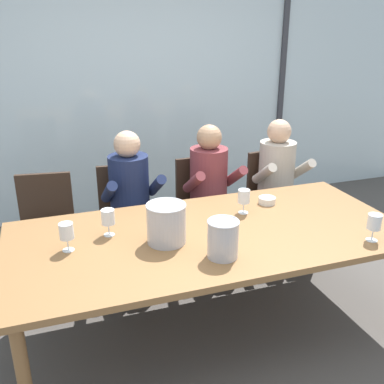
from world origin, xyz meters
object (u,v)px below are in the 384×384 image
at_px(dining_table, 210,240).
at_px(wine_glass_center_pour, 374,223).
at_px(person_beige_jumper, 280,179).
at_px(ice_bucket_primary, 223,238).
at_px(wine_glass_near_bucket, 244,197).
at_px(chair_left_of_center, 125,211).
at_px(person_navy_polo, 132,197).
at_px(wine_glass_by_right_taster, 66,232).
at_px(ice_bucket_secondary, 166,223).
at_px(chair_center, 203,200).
at_px(wine_glass_by_left_taster, 108,218).
at_px(chair_right_of_center, 272,191).
at_px(person_maroon_top, 212,187).
at_px(tasting_bowl, 267,200).
at_px(chair_near_curtain, 46,222).

xyz_separation_m(dining_table, wine_glass_center_pour, (0.90, -0.43, 0.17)).
height_order(person_beige_jumper, ice_bucket_primary, person_beige_jumper).
xyz_separation_m(wine_glass_near_bucket, wine_glass_center_pour, (0.57, -0.65, 0.00)).
relative_size(chair_left_of_center, person_navy_polo, 0.74).
height_order(person_beige_jumper, wine_glass_by_right_taster, person_beige_jumper).
bearing_deg(ice_bucket_secondary, wine_glass_near_bucket, 21.46).
height_order(chair_center, wine_glass_center_pour, wine_glass_center_pour).
height_order(person_navy_polo, wine_glass_by_left_taster, person_navy_polo).
bearing_deg(chair_right_of_center, wine_glass_by_right_taster, -159.74).
distance_m(person_beige_jumper, ice_bucket_secondary, 1.59).
xyz_separation_m(chair_right_of_center, person_maroon_top, (-0.66, -0.14, 0.17)).
xyz_separation_m(tasting_bowl, wine_glass_near_bucket, (-0.24, -0.10, 0.09)).
bearing_deg(tasting_bowl, person_maroon_top, 111.44).
bearing_deg(ice_bucket_primary, person_beige_jumper, 48.19).
height_order(chair_center, chair_right_of_center, same).
relative_size(person_maroon_top, tasting_bowl, 9.63).
height_order(chair_left_of_center, person_beige_jumper, person_beige_jumper).
height_order(chair_center, person_beige_jumper, person_beige_jumper).
bearing_deg(wine_glass_center_pour, person_navy_polo, 133.45).
xyz_separation_m(person_beige_jumper, wine_glass_by_right_taster, (-1.88, -0.81, 0.16)).
bearing_deg(wine_glass_near_bucket, chair_near_curtain, 150.08).
height_order(dining_table, ice_bucket_primary, ice_bucket_primary).
bearing_deg(chair_center, dining_table, -110.45).
height_order(chair_right_of_center, person_beige_jumper, person_beige_jumper).
bearing_deg(wine_glass_center_pour, wine_glass_by_left_taster, 158.33).
bearing_deg(tasting_bowl, wine_glass_by_left_taster, -173.22).
distance_m(ice_bucket_primary, ice_bucket_secondary, 0.38).
xyz_separation_m(chair_center, wine_glass_center_pour, (0.57, -1.44, 0.32)).
height_order(person_navy_polo, wine_glass_center_pour, person_navy_polo).
distance_m(chair_right_of_center, tasting_bowl, 0.85).
bearing_deg(person_navy_polo, tasting_bowl, -34.75).
bearing_deg(dining_table, tasting_bowl, 28.41).
xyz_separation_m(chair_center, tasting_bowl, (0.25, -0.70, 0.23)).
height_order(person_maroon_top, wine_glass_near_bucket, person_maroon_top).
height_order(person_navy_polo, person_beige_jumper, same).
distance_m(chair_left_of_center, ice_bucket_primary, 1.39).
relative_size(chair_left_of_center, wine_glass_center_pour, 5.10).
bearing_deg(chair_near_curtain, wine_glass_by_left_taster, -56.90).
distance_m(chair_near_curtain, chair_center, 1.32).
distance_m(ice_bucket_secondary, tasting_bowl, 0.95).
relative_size(person_navy_polo, wine_glass_by_left_taster, 6.94).
bearing_deg(dining_table, person_beige_jumper, 40.54).
xyz_separation_m(person_navy_polo, person_maroon_top, (0.69, 0.00, 0.00)).
bearing_deg(ice_bucket_secondary, ice_bucket_primary, -47.90).
relative_size(ice_bucket_secondary, wine_glass_by_right_taster, 1.43).
xyz_separation_m(chair_right_of_center, person_beige_jumper, (-0.01, -0.14, 0.17)).
relative_size(chair_left_of_center, person_beige_jumper, 0.74).
bearing_deg(chair_near_curtain, wine_glass_near_bucket, -21.93).
xyz_separation_m(tasting_bowl, wine_glass_by_left_taster, (-1.19, -0.14, 0.09)).
relative_size(chair_left_of_center, wine_glass_by_left_taster, 5.10).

